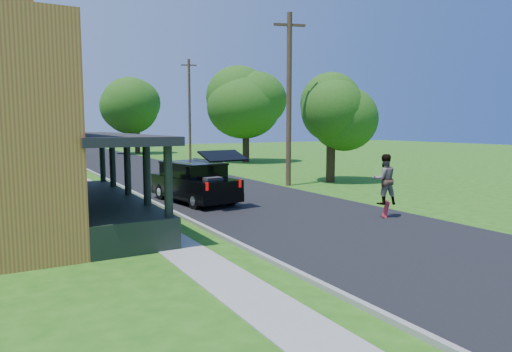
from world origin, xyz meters
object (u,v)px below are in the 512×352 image
black_suv (195,182)px  utility_pole_near (289,98)px  skateboarder (384,179)px  tree_right_near (331,108)px

black_suv → utility_pole_near: 8.40m
skateboarder → utility_pole_near: size_ratio=0.19×
skateboarder → tree_right_near: bearing=-98.4°
utility_pole_near → skateboarder: bearing=-83.6°
tree_right_near → utility_pole_near: 3.17m
tree_right_near → utility_pole_near: bearing=-176.8°
skateboarder → utility_pole_near: (2.00, 9.43, 3.52)m
utility_pole_near → black_suv: bearing=-139.7°
skateboarder → tree_right_near: 11.29m
black_suv → utility_pole_near: (6.83, 2.76, 4.05)m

